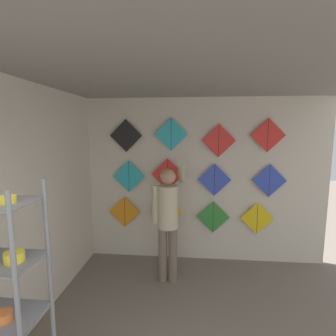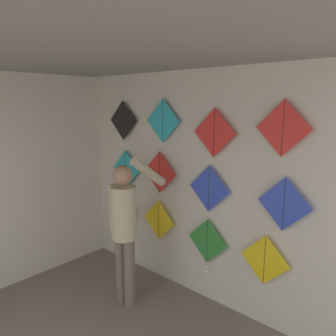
# 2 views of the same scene
# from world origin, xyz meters

# --- Properties ---
(back_panel) EXTENTS (4.44, 0.06, 2.80)m
(back_panel) POSITION_xyz_m (0.00, 4.18, 1.40)
(back_panel) COLOR beige
(back_panel) RESTS_ON ground
(left_panel) EXTENTS (0.06, 4.95, 2.80)m
(left_panel) POSITION_xyz_m (-1.85, 2.07, 1.40)
(left_panel) COLOR beige
(left_panel) RESTS_ON ground
(ceiling_slab) EXTENTS (4.44, 4.95, 0.04)m
(ceiling_slab) POSITION_xyz_m (0.00, 2.07, 2.82)
(ceiling_slab) COLOR gray
(shopkeeper) EXTENTS (0.47, 0.64, 1.83)m
(shopkeeper) POSITION_xyz_m (-0.37, 3.42, 1.03)
(shopkeeper) COLOR #726656
(shopkeeper) RESTS_ON ground
(kite_0) EXTENTS (0.55, 0.01, 0.55)m
(kite_0) POSITION_xyz_m (-1.20, 4.09, 0.83)
(kite_0) COLOR orange
(kite_1) EXTENTS (0.55, 0.01, 0.55)m
(kite_1) POSITION_xyz_m (-0.46, 4.09, 0.85)
(kite_1) COLOR yellow
(kite_2) EXTENTS (0.55, 0.04, 0.69)m
(kite_2) POSITION_xyz_m (0.34, 4.09, 0.76)
(kite_2) COLOR #338C38
(kite_3) EXTENTS (0.55, 0.01, 0.55)m
(kite_3) POSITION_xyz_m (1.08, 4.09, 0.79)
(kite_3) COLOR yellow
(kite_4) EXTENTS (0.55, 0.01, 0.55)m
(kite_4) POSITION_xyz_m (-1.11, 4.09, 1.47)
(kite_4) COLOR #28B2C6
(kite_5) EXTENTS (0.55, 0.01, 0.55)m
(kite_5) POSITION_xyz_m (-0.44, 4.09, 1.52)
(kite_5) COLOR red
(kite_6) EXTENTS (0.55, 0.01, 0.55)m
(kite_6) POSITION_xyz_m (0.35, 4.09, 1.44)
(kite_6) COLOR blue
(kite_7) EXTENTS (0.55, 0.01, 0.55)m
(kite_7) POSITION_xyz_m (1.24, 4.09, 1.44)
(kite_7) COLOR blue
(kite_8) EXTENTS (0.55, 0.01, 0.55)m
(kite_8) POSITION_xyz_m (-1.15, 4.09, 2.17)
(kite_8) COLOR black
(kite_9) EXTENTS (0.55, 0.01, 0.55)m
(kite_9) POSITION_xyz_m (-0.38, 4.09, 2.19)
(kite_9) COLOR #28B2C6
(kite_10) EXTENTS (0.55, 0.01, 0.55)m
(kite_10) POSITION_xyz_m (0.40, 4.09, 2.09)
(kite_10) COLOR red
(kite_11) EXTENTS (0.55, 0.01, 0.55)m
(kite_11) POSITION_xyz_m (1.18, 4.09, 2.18)
(kite_11) COLOR red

